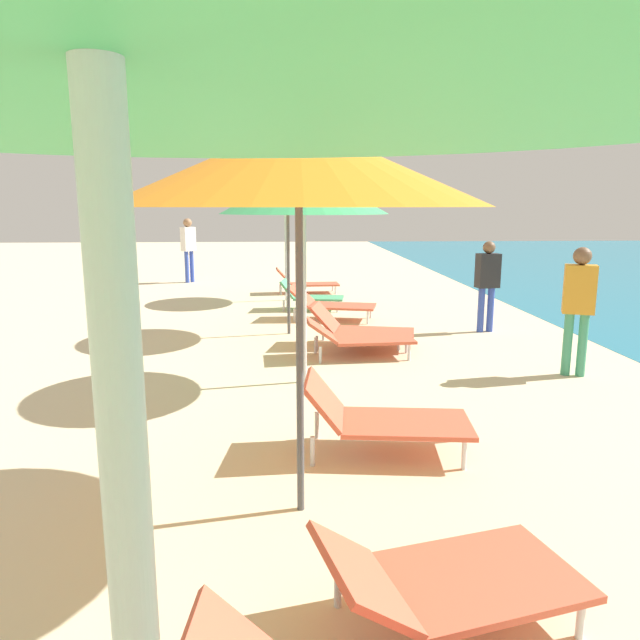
{
  "coord_description": "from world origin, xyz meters",
  "views": [
    {
      "loc": [
        -0.23,
        5.74,
        2.07
      ],
      "look_at": [
        0.06,
        10.89,
        1.06
      ],
      "focal_mm": 32.72,
      "sensor_mm": 36.0,
      "label": 1
    }
  ],
  "objects_px": {
    "lounger_farthest_inland": "(310,295)",
    "lounger_sixth_shoreside": "(330,303)",
    "umbrella_sixth": "(287,186)",
    "umbrella_farthest": "(285,202)",
    "lounger_fifth_shoreside": "(357,336)",
    "lounger_farthest_shoreside": "(305,282)",
    "lounger_sixth_inland": "(360,328)",
    "umbrella_fifth": "(304,191)",
    "person_walking_far": "(188,243)",
    "lounger_fourth_inland": "(447,577)",
    "lounger_fourth_shoreside": "(381,417)",
    "person_walking_near": "(579,299)",
    "person_walking_mid": "(487,278)",
    "umbrella_fourth": "(299,165)"
  },
  "relations": [
    {
      "from": "person_walking_near",
      "to": "umbrella_fifth",
      "type": "bearing_deg",
      "value": -66.54
    },
    {
      "from": "umbrella_farthest",
      "to": "person_walking_mid",
      "type": "bearing_deg",
      "value": -46.57
    },
    {
      "from": "umbrella_farthest",
      "to": "lounger_farthest_inland",
      "type": "relative_size",
      "value": 1.84
    },
    {
      "from": "umbrella_fourth",
      "to": "lounger_farthest_shoreside",
      "type": "distance_m",
      "value": 10.41
    },
    {
      "from": "umbrella_fourth",
      "to": "person_walking_near",
      "type": "distance_m",
      "value": 4.81
    },
    {
      "from": "lounger_farthest_inland",
      "to": "lounger_sixth_shoreside",
      "type": "bearing_deg",
      "value": -64.51
    },
    {
      "from": "lounger_fourth_shoreside",
      "to": "lounger_sixth_inland",
      "type": "xyz_separation_m",
      "value": [
        0.29,
        3.82,
        -0.04
      ]
    },
    {
      "from": "umbrella_fifth",
      "to": "lounger_farthest_inland",
      "type": "height_order",
      "value": "umbrella_fifth"
    },
    {
      "from": "lounger_fourth_inland",
      "to": "lounger_fifth_shoreside",
      "type": "bearing_deg",
      "value": 73.91
    },
    {
      "from": "lounger_fourth_inland",
      "to": "person_walking_far",
      "type": "relative_size",
      "value": 0.82
    },
    {
      "from": "lounger_fourth_shoreside",
      "to": "lounger_sixth_inland",
      "type": "relative_size",
      "value": 0.9
    },
    {
      "from": "lounger_fourth_shoreside",
      "to": "lounger_fifth_shoreside",
      "type": "height_order",
      "value": "lounger_fourth_shoreside"
    },
    {
      "from": "lounger_fourth_inland",
      "to": "lounger_farthest_inland",
      "type": "distance_m",
      "value": 9.07
    },
    {
      "from": "lounger_sixth_shoreside",
      "to": "lounger_sixth_inland",
      "type": "bearing_deg",
      "value": -68.8
    },
    {
      "from": "lounger_fourth_inland",
      "to": "person_walking_near",
      "type": "bearing_deg",
      "value": 42.93
    },
    {
      "from": "lounger_fourth_shoreside",
      "to": "person_walking_mid",
      "type": "relative_size",
      "value": 0.97
    },
    {
      "from": "umbrella_sixth",
      "to": "lounger_fourth_shoreside",
      "type": "bearing_deg",
      "value": -80.86
    },
    {
      "from": "person_walking_mid",
      "to": "umbrella_sixth",
      "type": "bearing_deg",
      "value": 81.06
    },
    {
      "from": "lounger_sixth_inland",
      "to": "lounger_fourth_shoreside",
      "type": "bearing_deg",
      "value": -81.8
    },
    {
      "from": "umbrella_fifth",
      "to": "person_walking_mid",
      "type": "bearing_deg",
      "value": 40.83
    },
    {
      "from": "umbrella_sixth",
      "to": "umbrella_farthest",
      "type": "relative_size",
      "value": 1.09
    },
    {
      "from": "lounger_fifth_shoreside",
      "to": "lounger_farthest_shoreside",
      "type": "distance_m",
      "value": 6.11
    },
    {
      "from": "umbrella_sixth",
      "to": "lounger_sixth_inland",
      "type": "relative_size",
      "value": 1.64
    },
    {
      "from": "lounger_fourth_shoreside",
      "to": "lounger_farthest_inland",
      "type": "distance_m",
      "value": 6.99
    },
    {
      "from": "umbrella_fifth",
      "to": "person_walking_far",
      "type": "distance_m",
      "value": 9.9
    },
    {
      "from": "umbrella_fourth",
      "to": "lounger_fourth_inland",
      "type": "relative_size",
      "value": 1.84
    },
    {
      "from": "person_walking_far",
      "to": "lounger_fifth_shoreside",
      "type": "bearing_deg",
      "value": -22.35
    },
    {
      "from": "umbrella_fifth",
      "to": "lounger_sixth_shoreside",
      "type": "xyz_separation_m",
      "value": [
        0.58,
        3.85,
        -1.92
      ]
    },
    {
      "from": "lounger_sixth_shoreside",
      "to": "lounger_sixth_inland",
      "type": "relative_size",
      "value": 1.04
    },
    {
      "from": "umbrella_fourth",
      "to": "lounger_sixth_inland",
      "type": "height_order",
      "value": "umbrella_fourth"
    },
    {
      "from": "umbrella_fifth",
      "to": "lounger_sixth_inland",
      "type": "bearing_deg",
      "value": 63.46
    },
    {
      "from": "lounger_fourth_shoreside",
      "to": "lounger_sixth_shoreside",
      "type": "relative_size",
      "value": 0.86
    },
    {
      "from": "lounger_fourth_shoreside",
      "to": "lounger_fourth_inland",
      "type": "distance_m",
      "value": 2.08
    },
    {
      "from": "lounger_sixth_inland",
      "to": "umbrella_fourth",
      "type": "bearing_deg",
      "value": -89.33
    },
    {
      "from": "lounger_fourth_shoreside",
      "to": "lounger_sixth_inland",
      "type": "bearing_deg",
      "value": 92.1
    },
    {
      "from": "umbrella_sixth",
      "to": "person_walking_mid",
      "type": "height_order",
      "value": "umbrella_sixth"
    },
    {
      "from": "umbrella_fourth",
      "to": "umbrella_farthest",
      "type": "relative_size",
      "value": 1.09
    },
    {
      "from": "lounger_fourth_shoreside",
      "to": "person_walking_far",
      "type": "bearing_deg",
      "value": 113.24
    },
    {
      "from": "lounger_fourth_inland",
      "to": "lounger_fifth_shoreside",
      "type": "distance_m",
      "value": 5.29
    },
    {
      "from": "umbrella_sixth",
      "to": "lounger_farthest_shoreside",
      "type": "xyz_separation_m",
      "value": [
        0.41,
        4.53,
        -2.1
      ]
    },
    {
      "from": "lounger_farthest_inland",
      "to": "person_walking_near",
      "type": "height_order",
      "value": "person_walking_near"
    },
    {
      "from": "lounger_farthest_inland",
      "to": "person_walking_far",
      "type": "relative_size",
      "value": 0.76
    },
    {
      "from": "umbrella_sixth",
      "to": "umbrella_farthest",
      "type": "height_order",
      "value": "umbrella_sixth"
    },
    {
      "from": "lounger_fourth_shoreside",
      "to": "person_walking_mid",
      "type": "distance_m",
      "value": 5.39
    },
    {
      "from": "lounger_fourth_shoreside",
      "to": "lounger_sixth_shoreside",
      "type": "xyz_separation_m",
      "value": [
        -0.0,
        5.92,
        -0.01
      ]
    },
    {
      "from": "lounger_fifth_shoreside",
      "to": "umbrella_fourth",
      "type": "bearing_deg",
      "value": -106.08
    },
    {
      "from": "lounger_sixth_inland",
      "to": "person_walking_near",
      "type": "height_order",
      "value": "person_walking_near"
    },
    {
      "from": "lounger_sixth_shoreside",
      "to": "lounger_farthest_inland",
      "type": "bearing_deg",
      "value": 120.66
    },
    {
      "from": "umbrella_farthest",
      "to": "person_walking_near",
      "type": "distance_m",
      "value": 7.15
    },
    {
      "from": "lounger_fifth_shoreside",
      "to": "umbrella_farthest",
      "type": "xyz_separation_m",
      "value": [
        -0.99,
        5.04,
        1.86
      ]
    }
  ]
}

